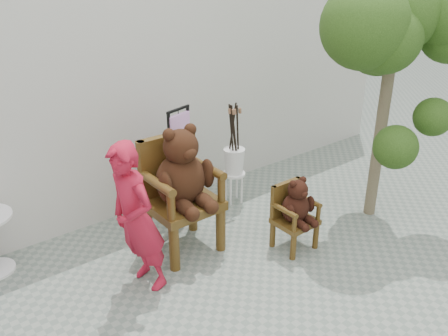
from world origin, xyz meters
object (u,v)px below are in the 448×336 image
at_px(person, 136,219).
at_px(tree, 399,32).
at_px(display_stand, 181,176).
at_px(stool_bucket, 234,161).
at_px(chair_big, 181,180).
at_px(chair_small, 295,208).

relative_size(person, tree, 0.54).
bearing_deg(tree, person, 169.92).
distance_m(display_stand, stool_bucket, 0.81).
bearing_deg(chair_big, stool_bucket, 23.18).
relative_size(chair_big, person, 0.93).
bearing_deg(stool_bucket, person, -155.90).
xyz_separation_m(chair_small, display_stand, (-0.63, 1.47, 0.05)).
height_order(chair_small, person, person).
distance_m(chair_big, display_stand, 0.84).
height_order(chair_big, display_stand, chair_big).
bearing_deg(tree, chair_big, 159.01).
xyz_separation_m(display_stand, stool_bucket, (0.79, -0.14, 0.06)).
bearing_deg(chair_small, display_stand, 113.24).
xyz_separation_m(stool_bucket, tree, (1.25, -1.47, 1.79)).
height_order(stool_bucket, tree, tree).
relative_size(chair_big, tree, 0.50).
distance_m(stool_bucket, tree, 2.63).
distance_m(chair_big, chair_small, 1.38).
bearing_deg(chair_big, display_stand, 57.31).
height_order(chair_small, display_stand, display_stand).
bearing_deg(chair_small, stool_bucket, 83.19).
bearing_deg(stool_bucket, display_stand, 170.29).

